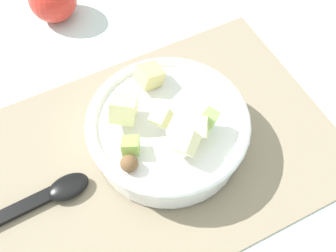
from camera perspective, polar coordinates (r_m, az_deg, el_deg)
name	(u,v)px	position (r m, az deg, el deg)	size (l,w,h in m)	color
ground_plane	(160,151)	(0.63, -0.98, -3.22)	(2.40, 2.40, 0.00)	silver
placemat	(160,150)	(0.63, -0.98, -3.09)	(0.49, 0.35, 0.01)	gray
salad_bowl	(167,129)	(0.60, -0.07, -0.38)	(0.22, 0.22, 0.10)	white
serving_spoon	(38,203)	(0.61, -16.25, -9.36)	(0.21, 0.04, 0.01)	black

